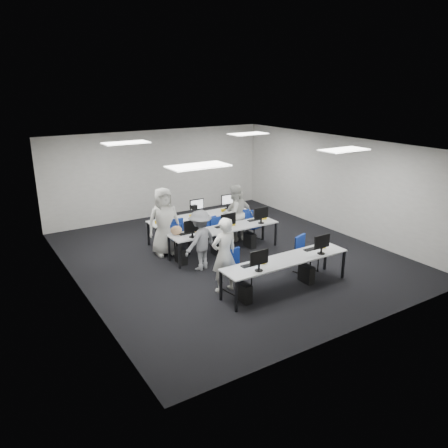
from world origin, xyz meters
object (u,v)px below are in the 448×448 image
chair_1 (306,261)px  student_3 (239,215)px  desk_front (286,261)px  student_2 (164,222)px  photographer (200,240)px  chair_5 (174,242)px  chair_2 (179,243)px  student_0 (224,255)px  desk_mid (225,230)px  chair_7 (239,228)px  chair_3 (219,238)px  chair_6 (207,235)px  student_1 (234,213)px  chair_0 (237,279)px  chair_4 (252,231)px

chair_1 → student_3: bearing=73.1°
desk_front → student_2: bearing=112.8°
student_3 → photographer: 2.46m
chair_5 → chair_2: bearing=-69.9°
desk_front → student_3: bearing=74.0°
chair_1 → chair_2: bearing=108.5°
student_0 → student_3: bearing=-128.8°
chair_5 → desk_mid: bearing=-23.2°
desk_mid → student_2: (-1.43, 0.82, 0.26)m
chair_7 → student_2: 2.56m
desk_mid → chair_2: (-1.08, 0.67, -0.38)m
chair_3 → chair_5: 1.31m
desk_mid → chair_6: chair_6 is taller
chair_3 → student_3: student_3 is taller
student_1 → photographer: size_ratio=1.09×
student_3 → student_0: bearing=-113.6°
student_2 → chair_5: bearing=22.3°
chair_7 → photographer: size_ratio=0.60×
desk_mid → chair_7: bearing=38.4°
chair_0 → student_1: bearing=50.3°
student_2 → student_3: (2.39, -0.07, -0.19)m
photographer → chair_6: bearing=-145.4°
student_3 → photographer: bearing=-131.2°
chair_4 → chair_5: bearing=154.6°
chair_1 → chair_7: 2.98m
student_0 → chair_4: bearing=-135.9°
chair_0 → student_0: student_0 is taller
student_2 → photographer: (0.33, -1.42, -0.16)m
chair_3 → student_3: size_ratio=0.56×
chair_7 → student_2: size_ratio=0.50×
desk_mid → student_3: size_ratio=2.13×
chair_2 → student_2: student_2 is taller
photographer → chair_1: bearing=123.3°
desk_front → student_2: student_2 is taller
chair_4 → student_0: student_0 is taller
photographer → chair_5: bearing=-110.6°
chair_2 → chair_3: bearing=-2.1°
chair_2 → chair_6: (1.03, 0.23, -0.02)m
chair_0 → student_2: student_2 is taller
chair_0 → chair_6: (0.95, 3.02, -0.03)m
chair_1 → student_2: 3.91m
chair_6 → student_2: 1.53m
chair_5 → student_3: (2.06, -0.18, 0.49)m
student_0 → chair_5: bearing=-92.4°
chair_5 → student_3: size_ratio=0.55×
chair_2 → student_3: student_3 is taller
chair_0 → chair_1: 2.03m
chair_1 → desk_front: bearing=-174.8°
desk_front → chair_3: size_ratio=3.81×
chair_6 → student_1: student_1 is taller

